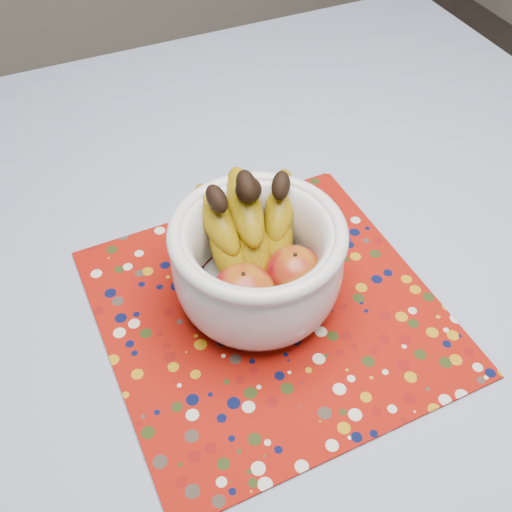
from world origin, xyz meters
The scene contains 4 objects.
table centered at (0.00, 0.00, 0.67)m, with size 1.20×1.20×0.75m.
tablecloth centered at (0.00, 0.00, 0.76)m, with size 1.32×1.32×0.01m, color slate.
placemat centered at (-0.10, -0.11, 0.76)m, with size 0.44×0.44×0.00m, color maroon.
fruit_bowl centered at (-0.10, -0.07, 0.84)m, with size 0.25×0.24×0.19m.
Camera 1 is at (-0.32, -0.56, 1.42)m, focal length 42.00 mm.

